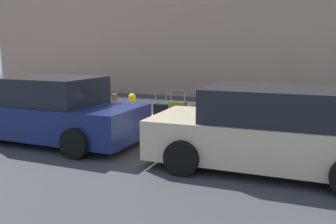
{
  "coord_description": "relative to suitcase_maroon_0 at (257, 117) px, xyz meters",
  "views": [
    {
      "loc": [
        -5.03,
        8.28,
        2.25
      ],
      "look_at": [
        -1.64,
        0.22,
        0.67
      ],
      "focal_mm": 38.41,
      "sensor_mm": 36.0,
      "label": 1
    }
  ],
  "objects": [
    {
      "name": "suitcase_black_5",
      "position": [
        2.69,
        -0.09,
        -0.1
      ],
      "size": [
        0.4,
        0.23,
        0.85
      ],
      "color": "black",
      "rests_on": "sidewalk_curb"
    },
    {
      "name": "suitcase_olive_4",
      "position": [
        2.13,
        0.06,
        -0.04
      ],
      "size": [
        0.48,
        0.23,
        0.92
      ],
      "color": "#59601E",
      "rests_on": "sidewalk_curb"
    },
    {
      "name": "bollard_post",
      "position": [
        4.09,
        0.13,
        0.03
      ],
      "size": [
        0.17,
        0.17,
        0.78
      ],
      "primitive_type": "cylinder",
      "color": "brown",
      "rests_on": "sidewalk_curb"
    },
    {
      "name": "sidewalk_curb",
      "position": [
        3.64,
        -1.69,
        -0.43
      ],
      "size": [
        18.0,
        5.0,
        0.14
      ],
      "primitive_type": "cube",
      "color": "gray",
      "rests_on": "ground_plane"
    },
    {
      "name": "suitcase_maroon_0",
      "position": [
        0.0,
        0.0,
        0.0
      ],
      "size": [
        0.36,
        0.2,
        0.78
      ],
      "color": "maroon",
      "rests_on": "sidewalk_curb"
    },
    {
      "name": "fire_hydrant",
      "position": [
        3.57,
        -0.02,
        0.05
      ],
      "size": [
        0.39,
        0.21,
        0.8
      ],
      "color": "#D89E0C",
      "rests_on": "sidewalk_curb"
    },
    {
      "name": "suitcase_teal_1",
      "position": [
        0.5,
        0.04,
        -0.05
      ],
      "size": [
        0.39,
        0.24,
        0.89
      ],
      "color": "#0F606B",
      "rests_on": "sidewalk_curb"
    },
    {
      "name": "suitcase_silver_2",
      "position": [
        1.01,
        -0.09,
        -0.0
      ],
      "size": [
        0.38,
        0.21,
        1.05
      ],
      "color": "#9EA0A8",
      "rests_on": "sidewalk_curb"
    },
    {
      "name": "suitcase_red_3",
      "position": [
        1.54,
        -0.03,
        -0.1
      ],
      "size": [
        0.43,
        0.24,
        0.58
      ],
      "color": "red",
      "rests_on": "sidewalk_curb"
    },
    {
      "name": "ground_plane",
      "position": [
        3.64,
        0.81,
        -0.5
      ],
      "size": [
        40.0,
        40.0,
        0.0
      ],
      "primitive_type": "plane",
      "color": "#333335"
    },
    {
      "name": "parked_car_navy_1",
      "position": [
        4.49,
        2.37,
        0.23
      ],
      "size": [
        4.49,
        2.07,
        1.56
      ],
      "color": "#141E4C",
      "rests_on": "ground_plane"
    },
    {
      "name": "parked_car_beige_0",
      "position": [
        -0.57,
        2.37,
        0.22
      ],
      "size": [
        4.4,
        2.21,
        1.53
      ],
      "color": "tan",
      "rests_on": "ground_plane"
    }
  ]
}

